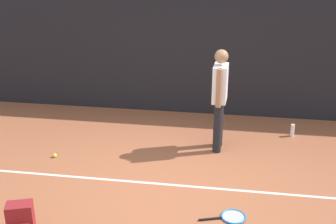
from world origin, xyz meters
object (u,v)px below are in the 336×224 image
(tennis_player, at_px, (220,94))
(tennis_racket, at_px, (231,217))
(water_bottle, at_px, (292,130))
(tennis_ball_near_player, at_px, (55,155))
(backpack, at_px, (21,222))

(tennis_player, xyz_separation_m, tennis_racket, (0.28, -1.96, -0.95))
(water_bottle, bearing_deg, tennis_ball_near_player, -159.41)
(tennis_player, relative_size, tennis_racket, 2.67)
(backpack, relative_size, tennis_ball_near_player, 6.67)
(water_bottle, bearing_deg, backpack, -135.07)
(tennis_player, relative_size, water_bottle, 7.61)
(backpack, bearing_deg, tennis_ball_near_player, 82.72)
(tennis_racket, bearing_deg, backpack, 179.19)
(tennis_ball_near_player, xyz_separation_m, water_bottle, (3.88, 1.46, 0.08))
(tennis_racket, xyz_separation_m, water_bottle, (1.02, 2.67, 0.10))
(tennis_racket, distance_m, water_bottle, 2.86)
(tennis_player, xyz_separation_m, backpack, (-2.15, -2.73, -0.76))
(tennis_ball_near_player, bearing_deg, tennis_player, 16.09)
(tennis_player, height_order, backpack, tennis_player)
(backpack, xyz_separation_m, water_bottle, (3.45, 3.44, -0.10))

